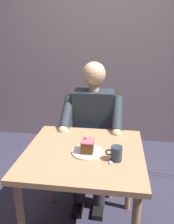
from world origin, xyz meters
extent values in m
cube|color=gray|center=(0.00, -1.80, 1.50)|extent=(6.40, 0.12, 3.00)
cube|color=tan|center=(0.00, 0.00, 0.73)|extent=(0.81, 0.78, 0.04)
cylinder|color=#AB7D54|center=(-0.35, -0.33, 0.36)|extent=(0.05, 0.05, 0.73)
cylinder|color=#AB7D54|center=(0.35, -0.33, 0.36)|extent=(0.05, 0.05, 0.73)
cube|color=tan|center=(0.00, -0.63, 0.43)|extent=(0.42, 0.42, 0.04)
cube|color=tan|center=(0.00, -0.82, 0.67)|extent=(0.38, 0.04, 0.45)
cylinder|color=tan|center=(-0.18, -0.45, 0.21)|extent=(0.04, 0.04, 0.43)
cylinder|color=tan|center=(0.18, -0.45, 0.21)|extent=(0.04, 0.04, 0.43)
cylinder|color=tan|center=(-0.18, -0.81, 0.21)|extent=(0.04, 0.04, 0.43)
cylinder|color=tan|center=(0.18, -0.81, 0.21)|extent=(0.04, 0.04, 0.43)
cube|color=#262E38|center=(0.00, -0.61, 0.73)|extent=(0.36, 0.22, 0.57)
sphere|color=#D4AF87|center=(0.00, -0.61, 1.17)|extent=(0.21, 0.21, 0.21)
cylinder|color=#D4AF87|center=(0.00, -0.61, 1.05)|extent=(0.09, 0.09, 0.06)
cylinder|color=#262E38|center=(-0.22, -0.47, 0.86)|extent=(0.08, 0.33, 0.26)
sphere|color=#D4AF87|center=(-0.22, -0.31, 0.74)|extent=(0.09, 0.09, 0.09)
cylinder|color=#262E38|center=(0.22, -0.47, 0.86)|extent=(0.08, 0.33, 0.26)
sphere|color=#D4AF87|center=(0.22, -0.31, 0.74)|extent=(0.09, 0.09, 0.09)
cylinder|color=#2E2D32|center=(-0.09, -0.49, 0.43)|extent=(0.13, 0.38, 0.14)
cylinder|color=#2E2D32|center=(0.09, -0.49, 0.43)|extent=(0.13, 0.38, 0.14)
cylinder|color=#2E2D32|center=(-0.09, -0.31, 0.20)|extent=(0.11, 0.11, 0.41)
cube|color=black|center=(-0.09, -0.25, 0.03)|extent=(0.09, 0.22, 0.05)
cylinder|color=#2E2D32|center=(0.09, -0.31, 0.20)|extent=(0.11, 0.11, 0.41)
cube|color=black|center=(0.09, -0.25, 0.03)|extent=(0.09, 0.22, 0.05)
cylinder|color=white|center=(-0.03, 0.02, 0.75)|extent=(0.21, 0.21, 0.01)
cube|color=brown|center=(-0.03, 0.02, 0.79)|extent=(0.08, 0.10, 0.08)
cube|color=#D05C6D|center=(-0.03, 0.02, 0.84)|extent=(0.08, 0.11, 0.01)
sphere|color=gold|center=(-0.02, 0.00, 0.85)|extent=(0.02, 0.02, 0.02)
cylinder|color=#283447|center=(-0.22, 0.09, 0.79)|extent=(0.07, 0.07, 0.10)
torus|color=#283447|center=(-0.17, 0.09, 0.80)|extent=(0.05, 0.01, 0.05)
cylinder|color=black|center=(-0.22, 0.09, 0.84)|extent=(0.06, 0.06, 0.01)
cube|color=silver|center=(-0.19, 0.06, 0.75)|extent=(0.05, 0.11, 0.01)
ellipsoid|color=silver|center=(-0.19, 0.13, 0.75)|extent=(0.03, 0.04, 0.01)
camera|label=1|loc=(-0.21, 1.36, 1.52)|focal=36.38mm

